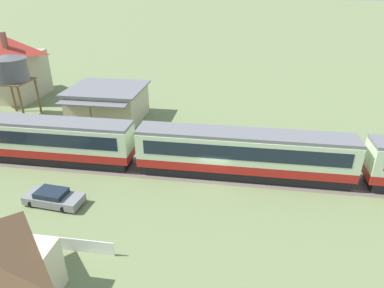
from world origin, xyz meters
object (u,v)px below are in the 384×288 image
water_tower (10,69)px  parked_car_grey (53,198)px  passenger_train (138,145)px  station_building (108,103)px

water_tower → parked_car_grey: (14.04, -17.09, -5.60)m
passenger_train → station_building: bearing=122.7°
passenger_train → station_building: (-7.38, 11.49, -0.28)m
passenger_train → water_tower: size_ratio=9.81×
parked_car_grey → station_building: bearing=102.6°
passenger_train → water_tower: (-19.04, 10.48, 3.82)m
station_building → parked_car_grey: size_ratio=1.98×
water_tower → station_building: bearing=4.9°
passenger_train → station_building: 13.66m
station_building → parked_car_grey: bearing=-82.5°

